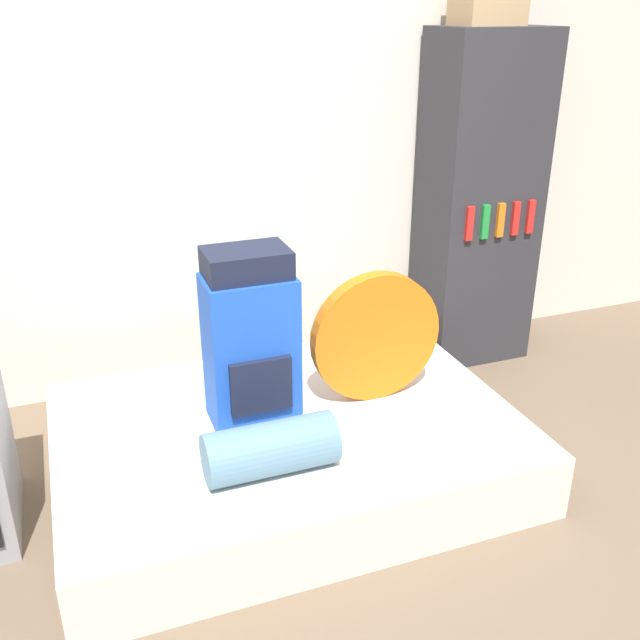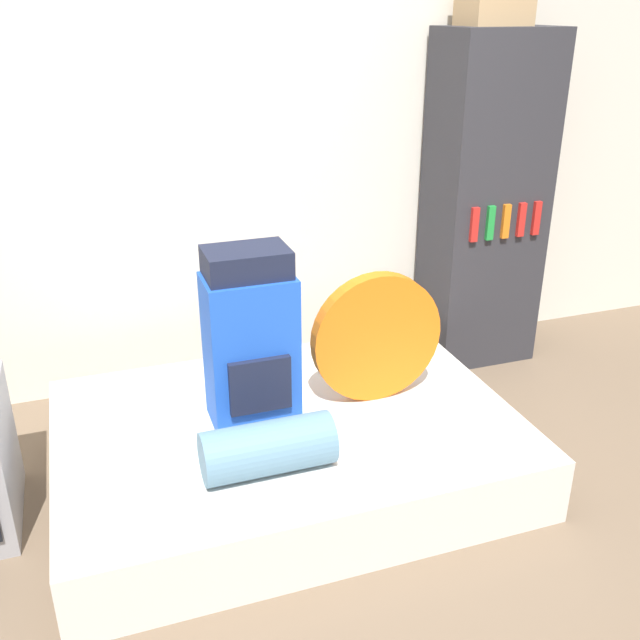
% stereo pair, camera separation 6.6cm
% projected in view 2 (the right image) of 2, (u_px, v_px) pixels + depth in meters
% --- Properties ---
extents(ground_plane, '(16.00, 16.00, 0.00)m').
position_uv_depth(ground_plane, '(364.00, 571.00, 2.68)').
color(ground_plane, brown).
extents(wall_back, '(8.00, 0.05, 2.60)m').
position_uv_depth(wall_back, '(239.00, 142.00, 3.68)').
color(wall_back, silver).
rests_on(wall_back, ground_plane).
extents(bed, '(1.97, 1.38, 0.29)m').
position_uv_depth(bed, '(288.00, 447.00, 3.18)').
color(bed, silver).
rests_on(bed, ground_plane).
extents(backpack, '(0.37, 0.29, 0.77)m').
position_uv_depth(backpack, '(251.00, 340.00, 2.98)').
color(backpack, blue).
rests_on(backpack, bed).
extents(tent_bag, '(0.60, 0.07, 0.60)m').
position_uv_depth(tent_bag, '(376.00, 337.00, 3.17)').
color(tent_bag, orange).
rests_on(tent_bag, bed).
extents(sleeping_roll, '(0.51, 0.21, 0.21)m').
position_uv_depth(sleeping_roll, '(268.00, 448.00, 2.73)').
color(sleeping_roll, '#5B849E').
rests_on(sleeping_roll, bed).
extents(bookshelf, '(0.60, 0.45, 1.85)m').
position_uv_depth(bookshelf, '(485.00, 204.00, 4.00)').
color(bookshelf, '#2D2D33').
rests_on(bookshelf, ground_plane).
extents(cardboard_box, '(0.33, 0.26, 0.21)m').
position_uv_depth(cardboard_box, '(495.00, 3.00, 3.59)').
color(cardboard_box, tan).
rests_on(cardboard_box, bookshelf).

